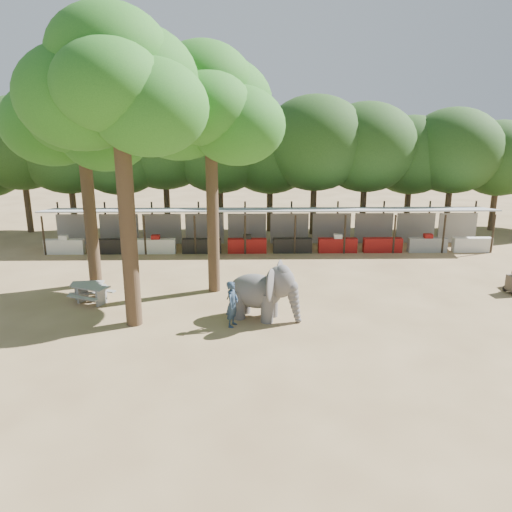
{
  "coord_description": "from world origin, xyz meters",
  "views": [
    {
      "loc": [
        -1.41,
        -16.89,
        8.13
      ],
      "look_at": [
        -1.0,
        5.0,
        2.0
      ],
      "focal_mm": 35.0,
      "sensor_mm": 36.0,
      "label": 1
    }
  ],
  "objects_px": {
    "yard_tree_center": "(115,86)",
    "picnic_table_near": "(92,292)",
    "yard_tree_back": "(207,107)",
    "picnic_table_far": "(88,288)",
    "yard_tree_left": "(79,115)",
    "elephant": "(264,291)",
    "handler": "(232,304)"
  },
  "relations": [
    {
      "from": "yard_tree_center",
      "to": "picnic_table_near",
      "type": "xyz_separation_m",
      "value": [
        -2.28,
        2.21,
        -8.69
      ]
    },
    {
      "from": "yard_tree_back",
      "to": "picnic_table_far",
      "type": "height_order",
      "value": "yard_tree_back"
    },
    {
      "from": "yard_tree_back",
      "to": "picnic_table_far",
      "type": "bearing_deg",
      "value": -169.17
    },
    {
      "from": "yard_tree_center",
      "to": "picnic_table_far",
      "type": "xyz_separation_m",
      "value": [
        -2.68,
        2.92,
        -8.74
      ]
    },
    {
      "from": "yard_tree_left",
      "to": "yard_tree_center",
      "type": "height_order",
      "value": "yard_tree_center"
    },
    {
      "from": "yard_tree_center",
      "to": "elephant",
      "type": "bearing_deg",
      "value": 3.24
    },
    {
      "from": "handler",
      "to": "elephant",
      "type": "bearing_deg",
      "value": -38.85
    },
    {
      "from": "handler",
      "to": "picnic_table_far",
      "type": "height_order",
      "value": "handler"
    },
    {
      "from": "yard_tree_left",
      "to": "picnic_table_far",
      "type": "relative_size",
      "value": 7.06
    },
    {
      "from": "picnic_table_far",
      "to": "yard_tree_back",
      "type": "bearing_deg",
      "value": 5.44
    },
    {
      "from": "yard_tree_center",
      "to": "picnic_table_near",
      "type": "distance_m",
      "value": 9.25
    },
    {
      "from": "yard_tree_left",
      "to": "yard_tree_back",
      "type": "bearing_deg",
      "value": -9.46
    },
    {
      "from": "picnic_table_near",
      "to": "handler",
      "type": "bearing_deg",
      "value": 1.12
    },
    {
      "from": "yard_tree_center",
      "to": "picnic_table_far",
      "type": "distance_m",
      "value": 9.59
    },
    {
      "from": "elephant",
      "to": "handler",
      "type": "xyz_separation_m",
      "value": [
        -1.29,
        -0.77,
        -0.25
      ]
    },
    {
      "from": "yard_tree_left",
      "to": "elephant",
      "type": "bearing_deg",
      "value": -29.14
    },
    {
      "from": "yard_tree_center",
      "to": "elephant",
      "type": "distance_m",
      "value": 9.68
    },
    {
      "from": "yard_tree_back",
      "to": "picnic_table_near",
      "type": "distance_m",
      "value": 9.77
    },
    {
      "from": "yard_tree_left",
      "to": "yard_tree_back",
      "type": "xyz_separation_m",
      "value": [
        6.0,
        -1.0,
        0.34
      ]
    },
    {
      "from": "yard_tree_center",
      "to": "yard_tree_back",
      "type": "height_order",
      "value": "yard_tree_center"
    },
    {
      "from": "elephant",
      "to": "handler",
      "type": "height_order",
      "value": "elephant"
    },
    {
      "from": "yard_tree_left",
      "to": "yard_tree_center",
      "type": "relative_size",
      "value": 0.92
    },
    {
      "from": "picnic_table_near",
      "to": "yard_tree_left",
      "type": "bearing_deg",
      "value": 128.23
    },
    {
      "from": "picnic_table_near",
      "to": "picnic_table_far",
      "type": "height_order",
      "value": "picnic_table_near"
    },
    {
      "from": "yard_tree_left",
      "to": "yard_tree_center",
      "type": "xyz_separation_m",
      "value": [
        3.0,
        -5.0,
        1.01
      ]
    },
    {
      "from": "yard_tree_left",
      "to": "picnic_table_near",
      "type": "height_order",
      "value": "yard_tree_left"
    },
    {
      "from": "elephant",
      "to": "yard_tree_left",
      "type": "bearing_deg",
      "value": 170.15
    },
    {
      "from": "yard_tree_center",
      "to": "elephant",
      "type": "xyz_separation_m",
      "value": [
        5.42,
        0.31,
        -8.01
      ]
    },
    {
      "from": "picnic_table_near",
      "to": "elephant",
      "type": "bearing_deg",
      "value": 9.91
    },
    {
      "from": "yard_tree_center",
      "to": "elephant",
      "type": "height_order",
      "value": "yard_tree_center"
    },
    {
      "from": "elephant",
      "to": "handler",
      "type": "relative_size",
      "value": 1.71
    },
    {
      "from": "handler",
      "to": "picnic_table_near",
      "type": "height_order",
      "value": "handler"
    }
  ]
}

